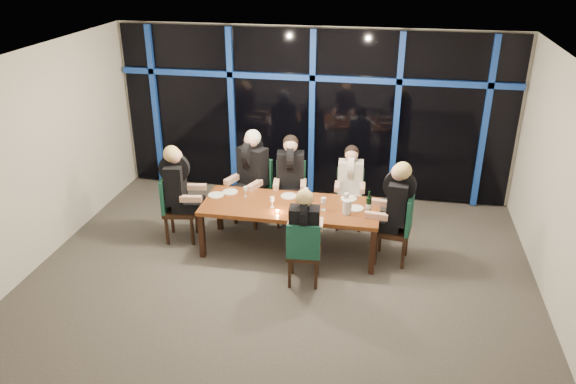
# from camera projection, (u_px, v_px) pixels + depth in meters

# --- Properties ---
(room) EXTENTS (7.04, 7.00, 3.02)m
(room) POSITION_uv_depth(u_px,v_px,m) (279.00, 141.00, 6.99)
(room) COLOR #55504B
(room) RESTS_ON ground
(window_wall) EXTENTS (6.86, 0.43, 2.94)m
(window_wall) POSITION_uv_depth(u_px,v_px,m) (313.00, 112.00, 9.81)
(window_wall) COLOR black
(window_wall) RESTS_ON ground
(dining_table) EXTENTS (2.60, 1.00, 0.75)m
(dining_table) POSITION_uv_depth(u_px,v_px,m) (290.00, 209.00, 8.26)
(dining_table) COLOR brown
(dining_table) RESTS_ON ground
(chair_far_left) EXTENTS (0.65, 0.65, 1.08)m
(chair_far_left) POSITION_uv_depth(u_px,v_px,m) (255.00, 186.00, 9.21)
(chair_far_left) COLOR black
(chair_far_left) RESTS_ON ground
(chair_far_mid) EXTENTS (0.54, 0.54, 1.03)m
(chair_far_mid) POSITION_uv_depth(u_px,v_px,m) (291.00, 189.00, 9.18)
(chair_far_mid) COLOR black
(chair_far_mid) RESTS_ON ground
(chair_far_right) EXTENTS (0.46, 0.46, 0.94)m
(chair_far_right) POSITION_uv_depth(u_px,v_px,m) (350.00, 195.00, 9.09)
(chair_far_right) COLOR black
(chair_far_right) RESTS_ON ground
(chair_end_left) EXTENTS (0.56, 0.56, 1.05)m
(chair_end_left) POSITION_uv_depth(u_px,v_px,m) (174.00, 205.00, 8.62)
(chair_end_left) COLOR black
(chair_end_left) RESTS_ON ground
(chair_end_right) EXTENTS (0.55, 0.55, 1.06)m
(chair_end_right) POSITION_uv_depth(u_px,v_px,m) (400.00, 225.00, 8.01)
(chair_end_right) COLOR black
(chair_end_right) RESTS_ON ground
(chair_near_mid) EXTENTS (0.48, 0.48, 0.96)m
(chair_near_mid) POSITION_uv_depth(u_px,v_px,m) (304.00, 250.00, 7.47)
(chair_near_mid) COLOR black
(chair_near_mid) RESTS_ON ground
(diner_far_left) EXTENTS (0.67, 0.74, 1.05)m
(diner_far_left) POSITION_uv_depth(u_px,v_px,m) (251.00, 164.00, 8.96)
(diner_far_left) COLOR black
(diner_far_left) RESTS_ON ground
(diner_far_mid) EXTENTS (0.55, 0.67, 1.01)m
(diner_far_mid) POSITION_uv_depth(u_px,v_px,m) (290.00, 168.00, 8.93)
(diner_far_mid) COLOR black
(diner_far_mid) RESTS_ON ground
(diner_far_right) EXTENTS (0.48, 0.60, 0.92)m
(diner_far_right) POSITION_uv_depth(u_px,v_px,m) (351.00, 175.00, 8.86)
(diner_far_right) COLOR silver
(diner_far_right) RESTS_ON ground
(diner_end_left) EXTENTS (0.69, 0.57, 1.02)m
(diner_end_left) POSITION_uv_depth(u_px,v_px,m) (178.00, 180.00, 8.45)
(diner_end_left) COLOR black
(diner_end_left) RESTS_ON ground
(diner_end_right) EXTENTS (0.69, 0.56, 1.03)m
(diner_end_right) POSITION_uv_depth(u_px,v_px,m) (396.00, 198.00, 7.86)
(diner_end_right) COLOR black
(diner_end_right) RESTS_ON ground
(diner_near_mid) EXTENTS (0.50, 0.61, 0.93)m
(diner_near_mid) POSITION_uv_depth(u_px,v_px,m) (304.00, 222.00, 7.38)
(diner_near_mid) COLOR black
(diner_near_mid) RESTS_ON ground
(plate_far_left) EXTENTS (0.24, 0.24, 0.01)m
(plate_far_left) POSITION_uv_depth(u_px,v_px,m) (230.00, 192.00, 8.64)
(plate_far_left) COLOR white
(plate_far_left) RESTS_ON dining_table
(plate_far_mid) EXTENTS (0.24, 0.24, 0.01)m
(plate_far_mid) POSITION_uv_depth(u_px,v_px,m) (289.00, 196.00, 8.51)
(plate_far_mid) COLOR white
(plate_far_mid) RESTS_ON dining_table
(plate_far_right) EXTENTS (0.24, 0.24, 0.01)m
(plate_far_right) POSITION_uv_depth(u_px,v_px,m) (349.00, 199.00, 8.42)
(plate_far_right) COLOR white
(plate_far_right) RESTS_ON dining_table
(plate_end_left) EXTENTS (0.24, 0.24, 0.01)m
(plate_end_left) POSITION_uv_depth(u_px,v_px,m) (216.00, 195.00, 8.54)
(plate_end_left) COLOR white
(plate_end_left) RESTS_ON dining_table
(plate_end_right) EXTENTS (0.24, 0.24, 0.01)m
(plate_end_right) POSITION_uv_depth(u_px,v_px,m) (355.00, 208.00, 8.12)
(plate_end_right) COLOR white
(plate_end_right) RESTS_ON dining_table
(plate_near_mid) EXTENTS (0.24, 0.24, 0.01)m
(plate_near_mid) POSITION_uv_depth(u_px,v_px,m) (307.00, 214.00, 7.96)
(plate_near_mid) COLOR white
(plate_near_mid) RESTS_ON dining_table
(wine_bottle) EXTENTS (0.08, 0.08, 0.36)m
(wine_bottle) POSITION_uv_depth(u_px,v_px,m) (369.00, 205.00, 7.90)
(wine_bottle) COLOR black
(wine_bottle) RESTS_ON dining_table
(water_pitcher) EXTENTS (0.13, 0.12, 0.21)m
(water_pitcher) POSITION_uv_depth(u_px,v_px,m) (347.00, 207.00, 7.93)
(water_pitcher) COLOR white
(water_pitcher) RESTS_ON dining_table
(tea_light) EXTENTS (0.05, 0.05, 0.03)m
(tea_light) POSITION_uv_depth(u_px,v_px,m) (277.00, 211.00, 8.02)
(tea_light) COLOR #FFA54C
(tea_light) RESTS_ON dining_table
(wine_glass_a) EXTENTS (0.07, 0.07, 0.17)m
(wine_glass_a) POSITION_uv_depth(u_px,v_px,m) (272.00, 200.00, 8.12)
(wine_glass_a) COLOR silver
(wine_glass_a) RESTS_ON dining_table
(wine_glass_b) EXTENTS (0.08, 0.08, 0.20)m
(wine_glass_b) POSITION_uv_depth(u_px,v_px,m) (306.00, 192.00, 8.33)
(wine_glass_b) COLOR silver
(wine_glass_b) RESTS_ON dining_table
(wine_glass_c) EXTENTS (0.08, 0.08, 0.19)m
(wine_glass_c) POSITION_uv_depth(u_px,v_px,m) (323.00, 201.00, 8.02)
(wine_glass_c) COLOR silver
(wine_glass_c) RESTS_ON dining_table
(wine_glass_d) EXTENTS (0.06, 0.06, 0.16)m
(wine_glass_d) POSITION_uv_depth(u_px,v_px,m) (245.00, 189.00, 8.46)
(wine_glass_d) COLOR white
(wine_glass_d) RESTS_ON dining_table
(wine_glass_e) EXTENTS (0.07, 0.07, 0.19)m
(wine_glass_e) POSITION_uv_depth(u_px,v_px,m) (346.00, 197.00, 8.17)
(wine_glass_e) COLOR silver
(wine_glass_e) RESTS_ON dining_table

